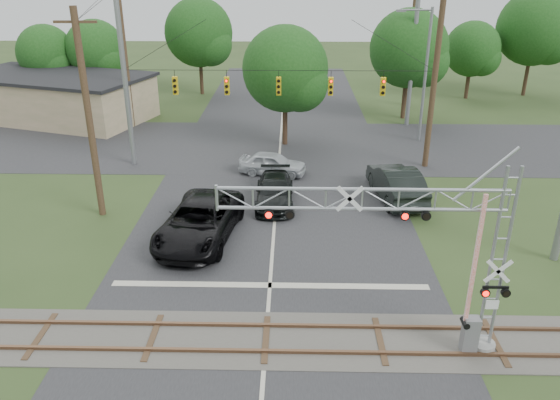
{
  "coord_description": "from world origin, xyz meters",
  "views": [
    {
      "loc": [
        0.85,
        -13.56,
        12.21
      ],
      "look_at": [
        0.37,
        7.5,
        2.97
      ],
      "focal_mm": 35.0,
      "sensor_mm": 36.0,
      "label": 1
    }
  ],
  "objects_px": {
    "car_dark": "(275,191)",
    "streetlight": "(423,69)",
    "crossing_gantry": "(413,243)",
    "commercial_building": "(54,96)",
    "pickup_black": "(200,221)",
    "traffic_signal_span": "(294,78)",
    "sedan_silver": "(273,164)"
  },
  "relations": [
    {
      "from": "traffic_signal_span",
      "to": "streetlight",
      "type": "distance_m",
      "value": 10.68
    },
    {
      "from": "car_dark",
      "to": "streetlight",
      "type": "bearing_deg",
      "value": 48.46
    },
    {
      "from": "commercial_building",
      "to": "streetlight",
      "type": "height_order",
      "value": "streetlight"
    },
    {
      "from": "sedan_silver",
      "to": "commercial_building",
      "type": "relative_size",
      "value": 0.24
    },
    {
      "from": "crossing_gantry",
      "to": "commercial_building",
      "type": "distance_m",
      "value": 38.04
    },
    {
      "from": "sedan_silver",
      "to": "traffic_signal_span",
      "type": "bearing_deg",
      "value": -25.17
    },
    {
      "from": "traffic_signal_span",
      "to": "car_dark",
      "type": "xyz_separation_m",
      "value": [
        -1.01,
        -6.17,
        -4.94
      ]
    },
    {
      "from": "car_dark",
      "to": "commercial_building",
      "type": "xyz_separation_m",
      "value": [
        -19.04,
        17.41,
        1.12
      ]
    },
    {
      "from": "streetlight",
      "to": "pickup_black",
      "type": "bearing_deg",
      "value": -130.35
    },
    {
      "from": "crossing_gantry",
      "to": "pickup_black",
      "type": "height_order",
      "value": "crossing_gantry"
    },
    {
      "from": "pickup_black",
      "to": "commercial_building",
      "type": "distance_m",
      "value": 26.72
    },
    {
      "from": "car_dark",
      "to": "streetlight",
      "type": "distance_m",
      "value": 16.14
    },
    {
      "from": "sedan_silver",
      "to": "pickup_black",
      "type": "bearing_deg",
      "value": 171.9
    },
    {
      "from": "traffic_signal_span",
      "to": "car_dark",
      "type": "height_order",
      "value": "traffic_signal_span"
    },
    {
      "from": "pickup_black",
      "to": "streetlight",
      "type": "xyz_separation_m",
      "value": [
        13.56,
        15.96,
        4.33
      ]
    },
    {
      "from": "crossing_gantry",
      "to": "pickup_black",
      "type": "relative_size",
      "value": 1.4
    },
    {
      "from": "car_dark",
      "to": "commercial_building",
      "type": "height_order",
      "value": "commercial_building"
    },
    {
      "from": "pickup_black",
      "to": "commercial_building",
      "type": "xyz_separation_m",
      "value": [
        -15.62,
        21.66,
        0.91
      ]
    },
    {
      "from": "commercial_building",
      "to": "streetlight",
      "type": "distance_m",
      "value": 29.93
    },
    {
      "from": "crossing_gantry",
      "to": "commercial_building",
      "type": "bearing_deg",
      "value": 128.8
    },
    {
      "from": "crossing_gantry",
      "to": "streetlight",
      "type": "bearing_deg",
      "value": 77.3
    },
    {
      "from": "traffic_signal_span",
      "to": "car_dark",
      "type": "relative_size",
      "value": 3.9
    },
    {
      "from": "commercial_building",
      "to": "streetlight",
      "type": "bearing_deg",
      "value": 6.88
    },
    {
      "from": "crossing_gantry",
      "to": "traffic_signal_span",
      "type": "relative_size",
      "value": 0.48
    },
    {
      "from": "traffic_signal_span",
      "to": "pickup_black",
      "type": "bearing_deg",
      "value": -113.02
    },
    {
      "from": "traffic_signal_span",
      "to": "pickup_black",
      "type": "height_order",
      "value": "traffic_signal_span"
    },
    {
      "from": "pickup_black",
      "to": "sedan_silver",
      "type": "distance_m",
      "value": 9.29
    },
    {
      "from": "pickup_black",
      "to": "car_dark",
      "type": "relative_size",
      "value": 1.35
    },
    {
      "from": "traffic_signal_span",
      "to": "commercial_building",
      "type": "height_order",
      "value": "traffic_signal_span"
    },
    {
      "from": "commercial_building",
      "to": "sedan_silver",
      "type": "bearing_deg",
      "value": -16.62
    },
    {
      "from": "sedan_silver",
      "to": "streetlight",
      "type": "distance_m",
      "value": 13.46
    },
    {
      "from": "crossing_gantry",
      "to": "streetlight",
      "type": "relative_size",
      "value": 1.0
    }
  ]
}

